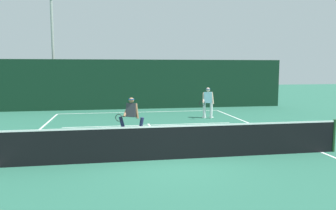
{
  "coord_description": "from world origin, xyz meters",
  "views": [
    {
      "loc": [
        -1.78,
        -9.46,
        2.74
      ],
      "look_at": [
        0.84,
        5.61,
        1.0
      ],
      "focal_mm": 35.16,
      "sensor_mm": 36.0,
      "label": 1
    }
  ],
  "objects_px": {
    "player_near": "(131,115)",
    "tennis_ball": "(54,139)",
    "player_far": "(208,101)",
    "light_pole": "(52,36)"
  },
  "relations": [
    {
      "from": "player_far",
      "to": "tennis_ball",
      "type": "xyz_separation_m",
      "value": [
        -7.35,
        -4.27,
        -0.89
      ]
    },
    {
      "from": "player_near",
      "to": "tennis_ball",
      "type": "xyz_separation_m",
      "value": [
        -2.96,
        -0.19,
        -0.82
      ]
    },
    {
      "from": "tennis_ball",
      "to": "player_near",
      "type": "bearing_deg",
      "value": 3.67
    },
    {
      "from": "player_near",
      "to": "tennis_ball",
      "type": "height_order",
      "value": "player_near"
    },
    {
      "from": "player_near",
      "to": "player_far",
      "type": "xyz_separation_m",
      "value": [
        4.39,
        4.08,
        0.07
      ]
    },
    {
      "from": "player_near",
      "to": "light_pole",
      "type": "bearing_deg",
      "value": -39.22
    },
    {
      "from": "player_near",
      "to": "tennis_ball",
      "type": "relative_size",
      "value": 23.75
    },
    {
      "from": "player_near",
      "to": "player_far",
      "type": "distance_m",
      "value": 5.99
    },
    {
      "from": "tennis_ball",
      "to": "light_pole",
      "type": "xyz_separation_m",
      "value": [
        -1.63,
        10.61,
        4.79
      ]
    },
    {
      "from": "player_near",
      "to": "light_pole",
      "type": "relative_size",
      "value": 0.2
    }
  ]
}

